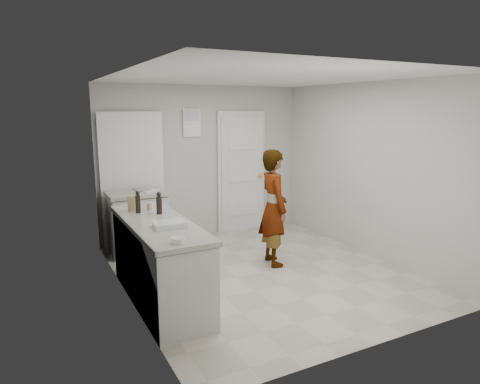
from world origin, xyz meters
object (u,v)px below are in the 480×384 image
person (274,208)px  baking_dish (170,225)px  oil_cruet_a (159,203)px  spice_jar (149,207)px  egg_bowl (178,240)px  cake_mix_box (133,203)px  oil_cruet_b (138,202)px

person → baking_dish: (-1.70, -0.72, 0.15)m
oil_cruet_a → baking_dish: 0.61m
person → oil_cruet_a: (-1.63, -0.12, 0.25)m
spice_jar → egg_bowl: bearing=-94.9°
person → baking_dish: bearing=122.7°
oil_cruet_a → egg_bowl: 1.15m
cake_mix_box → baking_dish: cake_mix_box is taller
person → spice_jar: 1.70m
person → oil_cruet_a: person is taller
cake_mix_box → oil_cruet_a: size_ratio=0.71×
cake_mix_box → egg_bowl: (0.07, -1.42, -0.07)m
cake_mix_box → baking_dish: size_ratio=0.53×
oil_cruet_a → egg_bowl: size_ratio=1.94×
spice_jar → baking_dish: (-0.02, -0.84, -0.02)m
oil_cruet_a → baking_dish: size_ratio=0.76×
egg_bowl → oil_cruet_a: bearing=81.6°
spice_jar → oil_cruet_b: bearing=-150.1°
person → oil_cruet_b: bearing=98.7°
spice_jar → egg_bowl: size_ratio=0.62×
spice_jar → baking_dish: bearing=-91.3°
person → oil_cruet_b: size_ratio=6.09×
spice_jar → oil_cruet_b: 0.20m
oil_cruet_a → oil_cruet_b: same height
oil_cruet_a → oil_cruet_b: size_ratio=1.00×
oil_cruet_b → baking_dish: (0.14, -0.75, -0.10)m
oil_cruet_a → egg_bowl: bearing=-98.4°
cake_mix_box → egg_bowl: bearing=-101.6°
spice_jar → egg_bowl: spice_jar is taller
person → baking_dish: person is taller
oil_cruet_a → oil_cruet_b: 0.26m
egg_bowl → person: bearing=35.0°
baking_dish → egg_bowl: bearing=-100.3°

